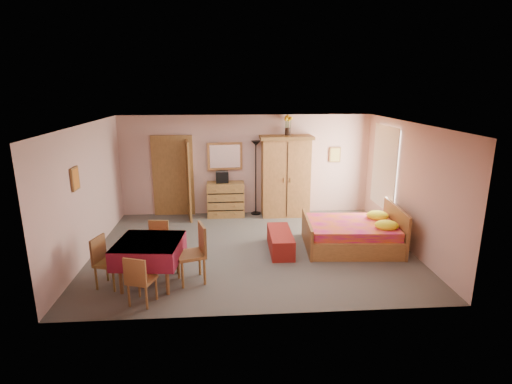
{
  "coord_description": "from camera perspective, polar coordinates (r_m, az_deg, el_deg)",
  "views": [
    {
      "loc": [
        -0.48,
        -7.78,
        3.31
      ],
      "look_at": [
        0.1,
        0.3,
        1.15
      ],
      "focal_mm": 28.0,
      "sensor_mm": 36.0,
      "label": 1
    }
  ],
  "objects": [
    {
      "name": "wall_mirror",
      "position": [
        10.37,
        -4.46,
        5.12
      ],
      "size": [
        0.9,
        0.12,
        0.71
      ],
      "primitive_type": "cube",
      "rotation": [
        0.0,
        0.0,
        0.08
      ],
      "color": "white",
      "rests_on": "wall_back"
    },
    {
      "name": "wall_back",
      "position": [
        10.48,
        -1.41,
        3.88
      ],
      "size": [
        6.5,
        0.1,
        2.6
      ],
      "primitive_type": "cube",
      "color": "#CB9E93",
      "rests_on": "floor"
    },
    {
      "name": "chair_west",
      "position": [
        7.25,
        -20.26,
        -9.4
      ],
      "size": [
        0.5,
        0.5,
        0.88
      ],
      "primitive_type": "cube",
      "rotation": [
        0.0,
        0.0,
        -1.86
      ],
      "color": "olive",
      "rests_on": "floor"
    },
    {
      "name": "bench",
      "position": [
        8.32,
        3.5,
        -7.03
      ],
      "size": [
        0.47,
        1.22,
        0.41
      ],
      "primitive_type": "cube",
      "rotation": [
        0.0,
        0.0,
        -0.01
      ],
      "color": "maroon",
      "rests_on": "floor"
    },
    {
      "name": "bed",
      "position": [
        8.62,
        13.46,
        -4.89
      ],
      "size": [
        2.04,
        1.66,
        0.9
      ],
      "primitive_type": "cube",
      "rotation": [
        0.0,
        0.0,
        -0.07
      ],
      "color": "#BF1273",
      "rests_on": "floor"
    },
    {
      "name": "ceiling",
      "position": [
        7.83,
        -0.58,
        9.73
      ],
      "size": [
        6.5,
        6.5,
        0.0
      ],
      "primitive_type": "plane",
      "rotation": [
        3.14,
        0.0,
        0.0
      ],
      "color": "brown",
      "rests_on": "wall_back"
    },
    {
      "name": "picture_left",
      "position": [
        7.85,
        -24.44,
        1.74
      ],
      "size": [
        0.04,
        0.32,
        0.42
      ],
      "primitive_type": "cube",
      "color": "orange",
      "rests_on": "wall_left"
    },
    {
      "name": "dining_table",
      "position": [
        7.17,
        -14.87,
        -9.65
      ],
      "size": [
        1.16,
        1.16,
        0.78
      ],
      "primitive_type": "cube",
      "rotation": [
        0.0,
        0.0,
        -0.1
      ],
      "color": "maroon",
      "rests_on": "floor"
    },
    {
      "name": "wall_left",
      "position": [
        8.5,
        -23.0,
        0.04
      ],
      "size": [
        0.1,
        5.0,
        2.6
      ],
      "primitive_type": "cube",
      "color": "#CB9E93",
      "rests_on": "floor"
    },
    {
      "name": "wall_front",
      "position": [
        5.67,
        1.04,
        -5.84
      ],
      "size": [
        6.5,
        0.1,
        2.6
      ],
      "primitive_type": "cube",
      "color": "#CB9E93",
      "rests_on": "floor"
    },
    {
      "name": "floor_lamp",
      "position": [
        10.41,
        -0.03,
        1.99
      ],
      "size": [
        0.28,
        0.28,
        1.95
      ],
      "primitive_type": "cube",
      "rotation": [
        0.0,
        0.0,
        0.13
      ],
      "color": "black",
      "rests_on": "floor"
    },
    {
      "name": "chair_north",
      "position": [
        7.8,
        -13.94,
        -7.28
      ],
      "size": [
        0.42,
        0.42,
        0.84
      ],
      "primitive_type": "cube",
      "rotation": [
        0.0,
        0.0,
        3.03
      ],
      "color": "olive",
      "rests_on": "floor"
    },
    {
      "name": "doorway",
      "position": [
        10.6,
        -11.72,
        2.17
      ],
      "size": [
        1.06,
        0.12,
        2.15
      ],
      "primitive_type": "cube",
      "color": "#9E6B35",
      "rests_on": "floor"
    },
    {
      "name": "wardrobe",
      "position": [
        10.35,
        4.23,
        2.26
      ],
      "size": [
        1.34,
        0.7,
        2.09
      ],
      "primitive_type": "cube",
      "rotation": [
        0.0,
        0.0,
        0.01
      ],
      "color": "#AF733B",
      "rests_on": "floor"
    },
    {
      "name": "sunflower_vase",
      "position": [
        10.27,
        4.58,
        9.5
      ],
      "size": [
        0.22,
        0.22,
        0.51
      ],
      "primitive_type": "cube",
      "rotation": [
        0.0,
        0.0,
        0.09
      ],
      "color": "#EBB013",
      "rests_on": "wardrobe"
    },
    {
      "name": "stereo",
      "position": [
        10.28,
        -4.86,
        2.15
      ],
      "size": [
        0.33,
        0.25,
        0.3
      ],
      "primitive_type": "cube",
      "rotation": [
        0.0,
        0.0,
        0.07
      ],
      "color": "black",
      "rests_on": "chest_of_drawers"
    },
    {
      "name": "picture_back",
      "position": [
        10.78,
        11.22,
        5.25
      ],
      "size": [
        0.3,
        0.04,
        0.4
      ],
      "primitive_type": "cube",
      "color": "#D8BF59",
      "rests_on": "wall_back"
    },
    {
      "name": "chair_south",
      "position": [
        6.57,
        -16.01,
        -11.87
      ],
      "size": [
        0.47,
        0.47,
        0.82
      ],
      "primitive_type": "cube",
      "rotation": [
        0.0,
        0.0,
        -0.33
      ],
      "color": "#9C6534",
      "rests_on": "floor"
    },
    {
      "name": "floor",
      "position": [
        8.47,
        -0.53,
        -8.08
      ],
      "size": [
        6.5,
        6.5,
        0.0
      ],
      "primitive_type": "plane",
      "color": "#5E5A53",
      "rests_on": "ground"
    },
    {
      "name": "chest_of_drawers",
      "position": [
        10.41,
        -4.34,
        -1.06
      ],
      "size": [
        0.95,
        0.48,
        0.9
      ],
      "primitive_type": "cube",
      "rotation": [
        0.0,
        0.0,
        0.01
      ],
      "color": "#9F6F35",
      "rests_on": "floor"
    },
    {
      "name": "chair_east",
      "position": [
        7.03,
        -9.31,
        -8.74
      ],
      "size": [
        0.58,
        0.58,
        1.03
      ],
      "primitive_type": "cube",
      "rotation": [
        0.0,
        0.0,
        1.85
      ],
      "color": "olive",
      "rests_on": "floor"
    },
    {
      "name": "window",
      "position": [
        9.89,
        17.92,
        3.36
      ],
      "size": [
        0.08,
        1.4,
        1.95
      ],
      "primitive_type": "cube",
      "color": "white",
      "rests_on": "wall_right"
    },
    {
      "name": "wall_right",
      "position": [
        8.86,
        20.92,
        0.82
      ],
      "size": [
        0.1,
        5.0,
        2.6
      ],
      "primitive_type": "cube",
      "color": "#CB9E93",
      "rests_on": "floor"
    }
  ]
}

